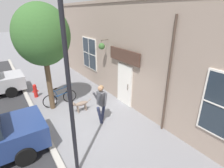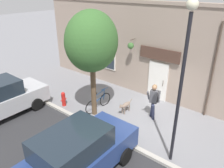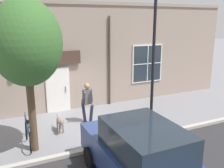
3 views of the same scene
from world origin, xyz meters
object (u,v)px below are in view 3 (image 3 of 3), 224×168
Objects in this scene: leaning_bicycle at (28,135)px; street_tree_by_curb at (27,46)px; dog_on_leash at (60,122)px; parked_car_mid_block at (141,156)px; street_lamp at (154,41)px; pedestrian_walking at (87,99)px.

street_tree_by_curb is at bearing 22.67° from leaning_bicycle.
leaning_bicycle is at bearing -157.33° from street_tree_by_curb.
street_tree_by_curb is (0.97, -1.08, 3.05)m from dog_on_leash.
street_tree_by_curb is 1.13× the size of parked_car_mid_block.
street_lamp reaches higher than parked_car_mid_block.
pedestrian_walking is 0.40× the size of parked_car_mid_block.
dog_on_leash is 0.25× the size of parked_car_mid_block.
pedestrian_walking is 2.78m from leaning_bicycle.
leaning_bicycle is 0.32× the size of street_lamp.
dog_on_leash is 3.37m from street_tree_by_curb.
dog_on_leash is 0.22× the size of street_tree_by_curb.
dog_on_leash is 4.29m from parked_car_mid_block.
parked_car_mid_block is at bearing 34.58° from street_tree_by_curb.
pedestrian_walking is at bearing -136.30° from street_lamp.
parked_car_mid_block is (3.57, 2.35, 0.50)m from leaning_bicycle.
parked_car_mid_block is (4.55, -0.17, -0.16)m from pedestrian_walking.
street_tree_by_curb is at bearing -59.26° from pedestrian_walking.
street_lamp reaches higher than dog_on_leash.
parked_car_mid_block is at bearing -37.96° from street_lamp.
dog_on_leash is 0.20× the size of street_lamp.
pedestrian_walking is 3.64m from street_lamp.
street_tree_by_curb is 2.80× the size of leaning_bicycle.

